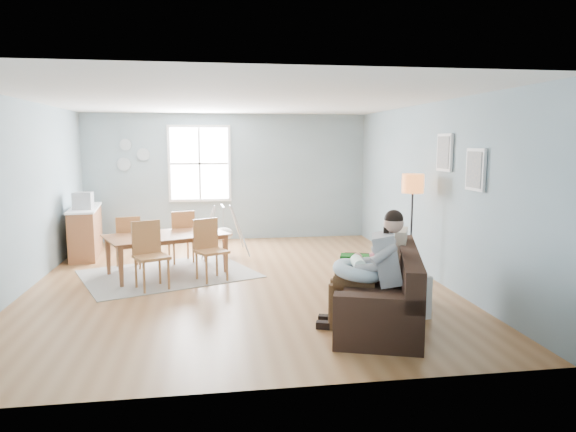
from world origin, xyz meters
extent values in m
cube|color=#925D33|center=(0.00, 0.00, -0.04)|extent=(8.40, 9.40, 0.08)
cube|color=white|center=(0.00, 0.00, 3.00)|extent=(8.40, 9.40, 0.60)
cube|color=gray|center=(0.00, 4.66, 1.35)|extent=(8.40, 0.08, 3.90)
cube|color=gray|center=(0.00, -4.66, 1.35)|extent=(8.40, 0.08, 3.90)
cube|color=gray|center=(4.16, 0.00, 1.35)|extent=(0.08, 9.40, 3.90)
cube|color=white|center=(-0.60, 3.47, 1.65)|extent=(1.32, 0.06, 1.62)
cube|color=white|center=(-0.60, 3.44, 1.65)|extent=(1.20, 0.02, 1.50)
cube|color=white|center=(-0.60, 3.43, 1.65)|extent=(1.20, 0.03, 0.04)
cube|color=white|center=(-0.60, 3.43, 1.65)|extent=(0.04, 0.03, 1.50)
cube|color=white|center=(2.97, -1.50, 1.75)|extent=(0.04, 0.44, 0.54)
cube|color=slate|center=(2.94, -1.50, 1.75)|extent=(0.01, 0.36, 0.46)
cube|color=white|center=(2.97, -0.60, 1.95)|extent=(0.04, 0.44, 0.54)
cube|color=slate|center=(2.94, -0.60, 1.95)|extent=(0.01, 0.36, 0.46)
cylinder|color=#93A8B1|center=(-2.10, 3.47, 2.05)|extent=(0.24, 0.02, 0.24)
cylinder|color=#93A8B1|center=(-1.75, 3.47, 1.85)|extent=(0.26, 0.02, 0.26)
cylinder|color=#93A8B1|center=(-2.15, 3.47, 1.65)|extent=(0.28, 0.02, 0.28)
cube|color=black|center=(1.56, -1.95, 0.21)|extent=(1.51, 2.27, 0.42)
cube|color=black|center=(1.89, -2.06, 0.63)|extent=(0.84, 2.06, 0.43)
cube|color=black|center=(1.27, -2.86, 0.50)|extent=(0.92, 0.47, 0.16)
cube|color=black|center=(1.86, -1.05, 0.50)|extent=(0.92, 0.47, 0.16)
cube|color=#124F15|center=(1.76, -1.28, 0.54)|extent=(1.16, 1.03, 0.04)
cube|color=beige|center=(2.00, -1.52, 0.76)|extent=(0.32, 0.50, 0.49)
cube|color=gray|center=(1.55, -2.27, 0.82)|extent=(0.47, 0.52, 0.59)
sphere|color=tan|center=(1.61, -2.29, 1.21)|extent=(0.22, 0.22, 0.22)
sphere|color=black|center=(1.61, -2.29, 1.26)|extent=(0.21, 0.21, 0.21)
cylinder|color=#3D2216|center=(1.18, -2.26, 0.54)|extent=(0.48, 0.30, 0.16)
cylinder|color=#3D2216|center=(1.25, -2.05, 0.54)|extent=(0.48, 0.30, 0.16)
cylinder|color=#3D2216|center=(0.97, -2.19, 0.26)|extent=(0.13, 0.13, 0.52)
cylinder|color=#3D2216|center=(1.04, -1.98, 0.26)|extent=(0.13, 0.13, 0.52)
cube|color=black|center=(0.90, -2.16, 0.04)|extent=(0.26, 0.17, 0.08)
cube|color=black|center=(0.97, -1.95, 0.04)|extent=(0.26, 0.17, 0.08)
torus|color=#C2E4F3|center=(1.25, -2.17, 0.67)|extent=(0.77, 0.76, 0.24)
cylinder|color=white|center=(1.25, -2.17, 0.75)|extent=(0.17, 0.33, 0.14)
sphere|color=tan|center=(1.29, -1.99, 0.77)|extent=(0.12, 0.12, 0.12)
cube|color=white|center=(1.66, -1.79, 0.69)|extent=(0.30, 0.32, 0.35)
sphere|color=tan|center=(1.69, -1.80, 0.94)|extent=(0.16, 0.16, 0.16)
sphere|color=black|center=(1.69, -1.80, 0.96)|extent=(0.16, 0.16, 0.16)
cylinder|color=#E03664|center=(1.42, -1.75, 0.54)|extent=(0.30, 0.20, 0.09)
cylinder|color=#E03664|center=(1.48, -1.63, 0.54)|extent=(0.30, 0.20, 0.09)
cylinder|color=#E03664|center=(1.30, -1.69, 0.37)|extent=(0.07, 0.07, 0.29)
cylinder|color=#E03664|center=(1.36, -1.57, 0.37)|extent=(0.07, 0.07, 0.29)
cylinder|color=black|center=(2.66, -0.23, 0.02)|extent=(0.29, 0.29, 0.03)
cylinder|color=black|center=(2.66, -0.23, 0.71)|extent=(0.03, 0.03, 1.43)
cylinder|color=orange|center=(2.66, -0.23, 1.48)|extent=(0.33, 0.33, 0.29)
cube|color=white|center=(1.95, -1.87, 0.26)|extent=(0.52, 0.47, 0.52)
cube|color=black|center=(1.74, -1.89, 0.26)|extent=(0.08, 0.35, 0.41)
cube|color=gray|center=(-1.07, 0.59, 0.01)|extent=(3.08, 2.74, 0.01)
imported|color=brown|center=(-1.07, 0.59, 0.32)|extent=(2.09, 1.65, 0.65)
cube|color=olive|center=(-1.23, -0.24, 0.47)|extent=(0.59, 0.59, 0.04)
cube|color=olive|center=(-1.32, -0.06, 0.73)|extent=(0.40, 0.22, 0.48)
cylinder|color=olive|center=(-1.31, -0.48, 0.24)|extent=(0.04, 0.04, 0.47)
cylinder|color=olive|center=(-0.99, -0.33, 0.24)|extent=(0.04, 0.04, 0.47)
cylinder|color=olive|center=(-1.47, -0.16, 0.24)|extent=(0.04, 0.04, 0.47)
cylinder|color=olive|center=(-1.15, 0.00, 0.24)|extent=(0.04, 0.04, 0.47)
cube|color=olive|center=(-0.38, 0.10, 0.45)|extent=(0.57, 0.57, 0.04)
cube|color=olive|center=(-0.47, 0.27, 0.70)|extent=(0.38, 0.21, 0.46)
cylinder|color=olive|center=(-0.46, -0.13, 0.23)|extent=(0.04, 0.04, 0.45)
cylinder|color=olive|center=(-0.15, 0.02, 0.23)|extent=(0.04, 0.04, 0.45)
cylinder|color=olive|center=(-0.61, 0.18, 0.23)|extent=(0.04, 0.04, 0.45)
cylinder|color=olive|center=(-0.30, 0.33, 0.23)|extent=(0.04, 0.04, 0.45)
cube|color=olive|center=(-1.76, 1.08, 0.44)|extent=(0.50, 0.50, 0.04)
cube|color=olive|center=(-1.71, 0.90, 0.68)|extent=(0.38, 0.14, 0.44)
cylinder|color=olive|center=(-1.64, 1.28, 0.22)|extent=(0.04, 0.04, 0.44)
cylinder|color=olive|center=(-1.96, 1.19, 0.22)|extent=(0.04, 0.04, 0.44)
cylinder|color=olive|center=(-1.56, 0.96, 0.22)|extent=(0.04, 0.04, 0.44)
cylinder|color=olive|center=(-1.88, 0.88, 0.22)|extent=(0.04, 0.04, 0.44)
cube|color=olive|center=(-0.91, 1.42, 0.45)|extent=(0.53, 0.53, 0.04)
cube|color=olive|center=(-0.85, 1.24, 0.70)|extent=(0.39, 0.16, 0.46)
cylinder|color=olive|center=(-0.81, 1.63, 0.22)|extent=(0.04, 0.04, 0.45)
cylinder|color=olive|center=(-1.13, 1.53, 0.22)|extent=(0.04, 0.04, 0.45)
cylinder|color=olive|center=(-0.70, 1.31, 0.22)|extent=(0.04, 0.04, 0.45)
cylinder|color=olive|center=(-1.02, 1.20, 0.22)|extent=(0.04, 0.04, 0.45)
cube|color=brown|center=(-2.70, 2.28, 0.44)|extent=(0.62, 1.63, 0.88)
cube|color=white|center=(-2.70, 2.28, 0.89)|extent=(0.66, 1.66, 0.04)
cube|color=#A8A9AD|center=(-2.65, 1.97, 1.06)|extent=(0.33, 0.31, 0.30)
cube|color=black|center=(-2.80, 1.97, 1.06)|extent=(0.03, 0.25, 0.21)
cylinder|color=#A8A9AD|center=(-0.16, 1.99, 0.91)|extent=(0.07, 0.52, 0.04)
ellipsoid|color=beige|center=(-0.16, 1.99, 0.39)|extent=(0.37, 0.37, 0.23)
cylinder|color=#A8A9AD|center=(-0.16, 1.99, 0.65)|extent=(0.01, 0.01, 0.41)
cylinder|color=#A8A9AD|center=(-0.42, 1.67, 0.47)|extent=(0.30, 0.35, 0.91)
cylinder|color=#A8A9AD|center=(0.15, 1.72, 0.47)|extent=(0.34, 0.31, 0.91)
cylinder|color=#A8A9AD|center=(-0.47, 2.25, 0.47)|extent=(0.34, 0.31, 0.91)
cylinder|color=#A8A9AD|center=(0.11, 2.30, 0.47)|extent=(0.30, 0.35, 0.91)
camera|label=1|loc=(-0.37, -7.61, 2.09)|focal=32.00mm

